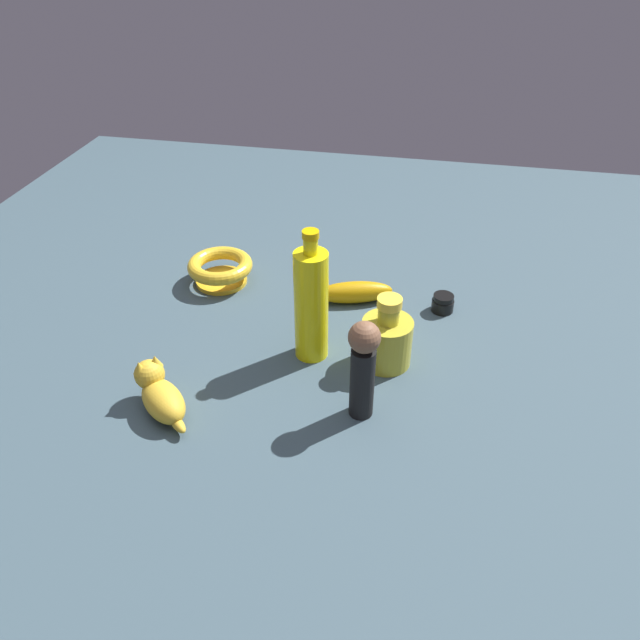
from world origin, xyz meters
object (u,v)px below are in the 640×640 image
object	(u,v)px
cat_figurine	(160,393)
banana	(354,292)
bottle_short	(387,339)
nail_polish_jar	(443,303)
person_figure_adult	(363,366)
bowl	(220,268)
bottle_tall	(311,304)

from	to	relation	value
cat_figurine	banana	size ratio (longest dim) A/B	0.75
cat_figurine	bottle_short	size ratio (longest dim) A/B	0.87
nail_polish_jar	bottle_short	bearing A→B (deg)	-117.06
cat_figurine	bottle_short	bearing A→B (deg)	29.56
person_figure_adult	bottle_short	size ratio (longest dim) A/B	1.31
person_figure_adult	bottle_short	xyz separation A→B (m)	(0.03, 0.14, -0.05)
person_figure_adult	banana	size ratio (longest dim) A/B	1.13
cat_figurine	nail_polish_jar	world-z (taller)	cat_figurine
person_figure_adult	banana	distance (m)	0.35
bowl	bottle_short	size ratio (longest dim) A/B	1.01
nail_polish_jar	cat_figurine	bearing A→B (deg)	-139.12
bottle_short	bottle_tall	size ratio (longest dim) A/B	0.54
cat_figurine	person_figure_adult	size ratio (longest dim) A/B	0.66
cat_figurine	person_figure_adult	distance (m)	0.35
nail_polish_jar	bowl	world-z (taller)	bowl
banana	person_figure_adult	bearing A→B (deg)	83.92
bottle_tall	person_figure_adult	bearing A→B (deg)	-50.67
nail_polish_jar	banana	bearing A→B (deg)	-179.00
nail_polish_jar	banana	distance (m)	0.19
banana	nail_polish_jar	bearing A→B (deg)	164.16
bowl	banana	bearing A→B (deg)	-3.33
cat_figurine	banana	bearing A→B (deg)	55.43
person_figure_adult	cat_figurine	bearing A→B (deg)	-169.90
nail_polish_jar	bottle_short	xyz separation A→B (m)	(-0.10, -0.19, 0.03)
nail_polish_jar	bottle_short	size ratio (longest dim) A/B	0.33
cat_figurine	bowl	distance (m)	0.41
nail_polish_jar	banana	xyz separation A→B (m)	(-0.19, -0.00, 0.00)
bottle_short	cat_figurine	bearing A→B (deg)	-150.44
cat_figurine	bottle_tall	distance (m)	0.31
nail_polish_jar	banana	world-z (taller)	banana
bowl	banana	size ratio (longest dim) A/B	0.88
cat_figurine	bottle_tall	xyz separation A→B (m)	(0.22, 0.20, 0.08)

